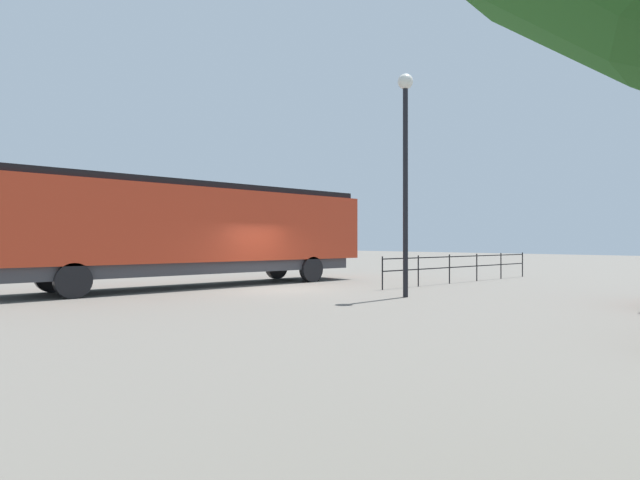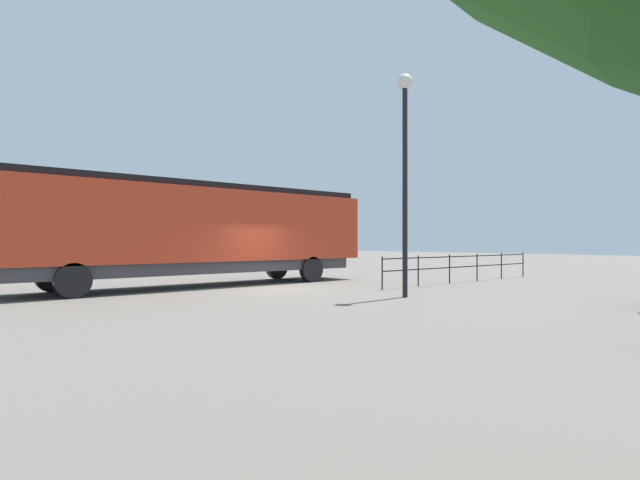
% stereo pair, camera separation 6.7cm
% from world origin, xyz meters
% --- Properties ---
extents(ground_plane, '(120.00, 120.00, 0.00)m').
position_xyz_m(ground_plane, '(0.00, 0.00, 0.00)').
color(ground_plane, '#666059').
extents(locomotive, '(2.84, 15.02, 3.99)m').
position_xyz_m(locomotive, '(-3.07, -1.40, 2.25)').
color(locomotive, red).
rests_on(locomotive, ground_plane).
extents(lamp_post, '(0.48, 0.48, 7.05)m').
position_xyz_m(lamp_post, '(4.71, 1.35, 4.71)').
color(lamp_post, black).
rests_on(lamp_post, ground_plane).
extents(platform_fence, '(0.05, 10.52, 1.21)m').
position_xyz_m(platform_fence, '(2.61, 7.85, 0.79)').
color(platform_fence, black).
rests_on(platform_fence, ground_plane).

